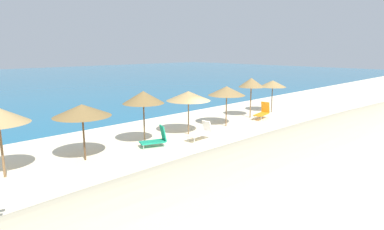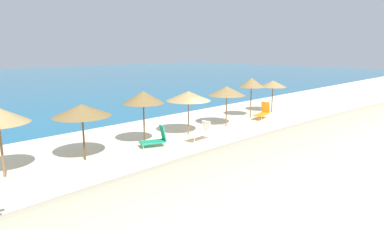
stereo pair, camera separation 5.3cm
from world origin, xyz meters
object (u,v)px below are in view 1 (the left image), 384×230
beach_umbrella_5 (251,83)px  beach_umbrella_3 (188,96)px  lounge_chair_1 (156,139)px  cooler_box (56,184)px  beach_umbrella_6 (273,84)px  beach_umbrella_1 (82,110)px  beach_umbrella_4 (227,91)px  beach_umbrella_2 (143,97)px  lounge_chair_0 (201,132)px  lounge_chair_2 (263,112)px

beach_umbrella_5 → beach_umbrella_3: bearing=-176.8°
lounge_chair_1 → cooler_box: lounge_chair_1 is taller
beach_umbrella_6 → beach_umbrella_1: bearing=-178.6°
beach_umbrella_3 → beach_umbrella_4: size_ratio=0.98×
beach_umbrella_5 → cooler_box: bearing=-170.9°
beach_umbrella_1 → beach_umbrella_2: size_ratio=0.90×
cooler_box → beach_umbrella_2: bearing=21.3°
beach_umbrella_2 → lounge_chair_1: size_ratio=1.95×
beach_umbrella_4 → lounge_chair_0: (-3.65, -1.21, -1.94)m
beach_umbrella_1 → lounge_chair_1: beach_umbrella_1 is taller
beach_umbrella_3 → beach_umbrella_6: bearing=2.5°
beach_umbrella_5 → beach_umbrella_4: bearing=-171.4°
beach_umbrella_2 → beach_umbrella_4: 6.60m
beach_umbrella_6 → lounge_chair_2: (-2.74, -0.97, -1.86)m
beach_umbrella_1 → beach_umbrella_3: beach_umbrella_3 is taller
cooler_box → beach_umbrella_5: bearing=9.1°
beach_umbrella_1 → beach_umbrella_3: (6.68, -0.02, 0.01)m
beach_umbrella_6 → cooler_box: (-18.80, -2.59, -2.20)m
lounge_chair_1 → beach_umbrella_5: bearing=-63.7°
beach_umbrella_3 → lounge_chair_2: (7.15, -0.53, -1.88)m
lounge_chair_0 → cooler_box: 8.67m
beach_umbrella_5 → lounge_chair_2: beach_umbrella_5 is taller
beach_umbrella_5 → lounge_chair_2: 2.36m
beach_umbrella_4 → cooler_box: size_ratio=5.39×
lounge_chair_1 → cooler_box: (-5.96, -1.56, -0.26)m
beach_umbrella_5 → cooler_box: beach_umbrella_5 is taller
beach_umbrella_2 → lounge_chair_1: beach_umbrella_2 is taller
beach_umbrella_3 → beach_umbrella_5: beach_umbrella_5 is taller
lounge_chair_0 → beach_umbrella_5: bearing=-79.3°
beach_umbrella_4 → beach_umbrella_2: bearing=178.2°
beach_umbrella_2 → lounge_chair_2: (10.38, -0.59, -2.12)m
beach_umbrella_6 → lounge_chair_0: 10.50m
beach_umbrella_4 → lounge_chair_2: bearing=-5.7°
beach_umbrella_5 → lounge_chair_1: 10.11m
beach_umbrella_1 → lounge_chair_0: size_ratio=1.64×
beach_umbrella_2 → lounge_chair_2: beach_umbrella_2 is taller
beach_umbrella_4 → lounge_chair_0: size_ratio=1.67×
beach_umbrella_4 → cooler_box: bearing=-170.7°
beach_umbrella_5 → lounge_chair_0: 7.67m
lounge_chair_1 → beach_umbrella_3: bearing=-57.9°
beach_umbrella_5 → lounge_chair_1: size_ratio=1.99×
lounge_chair_1 → beach_umbrella_6: bearing=-64.8°
lounge_chair_0 → lounge_chair_1: (-2.66, 0.76, -0.04)m
beach_umbrella_5 → lounge_chair_1: bearing=-174.3°
beach_umbrella_2 → beach_umbrella_5: (10.08, 0.32, 0.04)m
beach_umbrella_5 → lounge_chair_0: bearing=-166.3°
beach_umbrella_4 → lounge_chair_1: (-6.32, -0.45, -1.98)m
beach_umbrella_4 → cooler_box: (-12.28, -2.01, -2.24)m
beach_umbrella_2 → beach_umbrella_6: beach_umbrella_2 is taller
lounge_chair_0 → beach_umbrella_4: bearing=-74.6°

